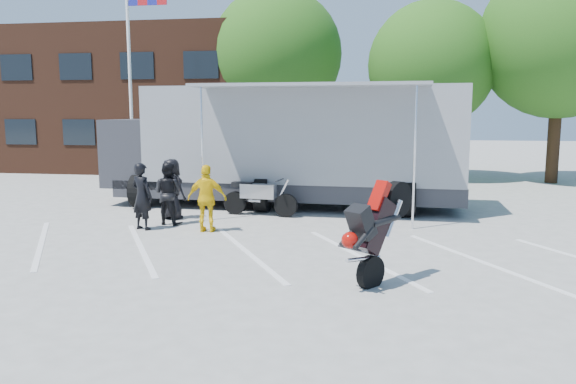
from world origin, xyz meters
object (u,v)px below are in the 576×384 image
(flagpole, at_px, (136,55))
(tree_right, at_px, (560,39))
(tree_mid, at_px, (432,65))
(stunt_bike_rider, at_px, (392,280))
(spectator_leather_c, at_px, (168,193))
(parked_motorcycle, at_px, (260,216))
(spectator_leather_a, at_px, (172,189))
(transporter_truck, at_px, (288,206))
(tree_left, at_px, (276,55))
(spectator_leather_b, at_px, (142,196))
(spectator_hivis, at_px, (207,198))

(flagpole, height_order, tree_right, tree_right)
(flagpole, bearing_deg, tree_mid, 23.97)
(tree_mid, height_order, stunt_bike_rider, tree_mid)
(tree_mid, distance_m, spectator_leather_c, 14.31)
(tree_right, distance_m, parked_motorcycle, 15.18)
(spectator_leather_a, bearing_deg, parked_motorcycle, -138.21)
(tree_right, height_order, spectator_leather_a, tree_right)
(transporter_truck, height_order, spectator_leather_a, transporter_truck)
(flagpole, height_order, tree_left, tree_left)
(flagpole, distance_m, spectator_leather_b, 8.95)
(spectator_hivis, bearing_deg, transporter_truck, -110.91)
(flagpole, relative_size, stunt_bike_rider, 4.06)
(transporter_truck, height_order, spectator_hivis, transporter_truck)
(flagpole, xyz_separation_m, tree_right, (16.24, 4.50, 0.82))
(tree_mid, height_order, parked_motorcycle, tree_mid)
(tree_left, relative_size, tree_right, 0.95)
(parked_motorcycle, distance_m, spectator_leather_b, 3.55)
(tree_left, distance_m, spectator_leather_b, 14.04)
(tree_left, height_order, stunt_bike_rider, tree_left)
(tree_left, distance_m, spectator_leather_a, 12.65)
(tree_left, bearing_deg, spectator_leather_a, -93.58)
(spectator_leather_b, bearing_deg, spectator_hivis, -158.52)
(tree_mid, distance_m, parked_motorcycle, 12.28)
(spectator_leather_a, bearing_deg, tree_mid, -104.63)
(parked_motorcycle, height_order, stunt_bike_rider, stunt_bike_rider)
(transporter_truck, distance_m, spectator_hivis, 4.36)
(transporter_truck, bearing_deg, tree_mid, 60.74)
(tree_left, relative_size, stunt_bike_rider, 4.38)
(tree_mid, relative_size, spectator_leather_c, 4.65)
(transporter_truck, bearing_deg, stunt_bike_rider, -65.09)
(flagpole, relative_size, parked_motorcycle, 3.55)
(spectator_hivis, bearing_deg, stunt_bike_rider, 140.71)
(tree_right, bearing_deg, tree_mid, 174.29)
(spectator_leather_c, bearing_deg, stunt_bike_rider, 157.20)
(tree_mid, xyz_separation_m, parked_motorcycle, (-5.42, -9.84, -4.94))
(spectator_leather_c, bearing_deg, spectator_leather_a, -64.03)
(transporter_truck, height_order, spectator_leather_b, transporter_truck)
(parked_motorcycle, distance_m, spectator_leather_a, 2.60)
(flagpole, relative_size, tree_left, 0.93)
(tree_right, relative_size, parked_motorcycle, 4.05)
(tree_right, xyz_separation_m, stunt_bike_rider, (-6.78, -14.99, -5.88))
(tree_mid, xyz_separation_m, stunt_bike_rider, (-1.78, -15.49, -4.94))
(tree_right, bearing_deg, transporter_truck, -142.47)
(flagpole, xyz_separation_m, stunt_bike_rider, (9.46, -10.49, -5.05))
(tree_left, bearing_deg, spectator_hivis, -86.74)
(spectator_leather_b, height_order, spectator_leather_c, spectator_leather_b)
(tree_left, xyz_separation_m, spectator_leather_b, (-0.95, -13.18, -4.72))
(parked_motorcycle, distance_m, spectator_leather_c, 2.79)
(parked_motorcycle, relative_size, spectator_leather_c, 1.37)
(tree_right, relative_size, transporter_truck, 0.78)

